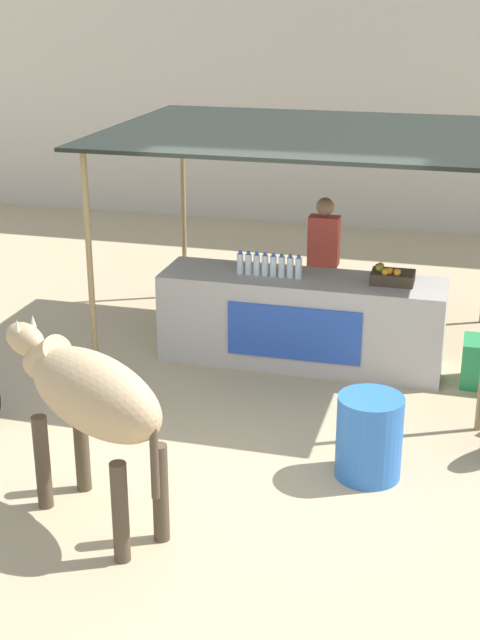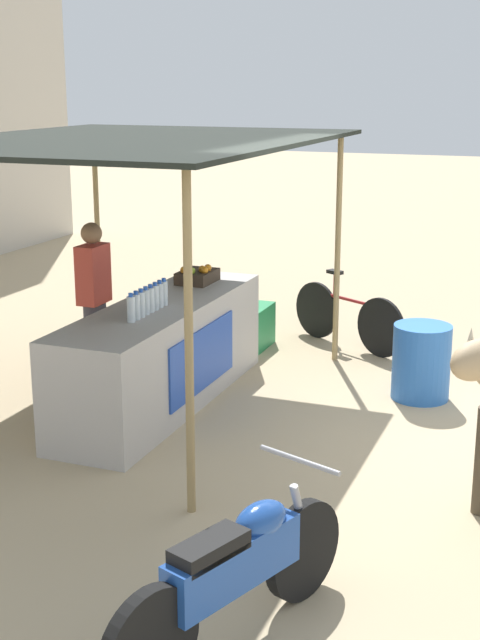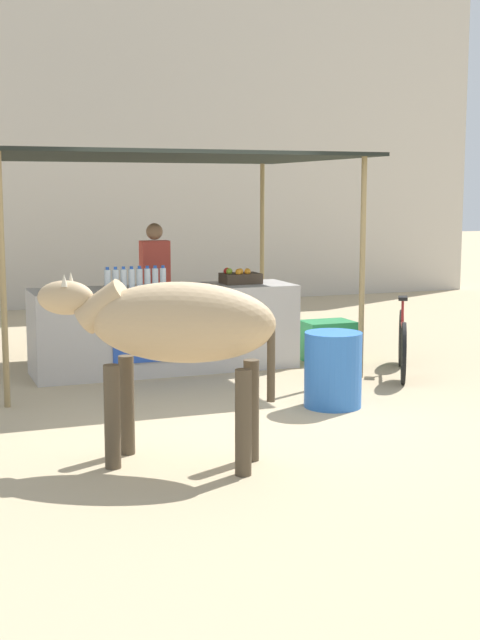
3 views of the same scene
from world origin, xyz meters
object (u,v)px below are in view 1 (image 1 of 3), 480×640
Objects in this scene: vendor_behind_counter at (323,267)px; fruit_crate at (392,276)px; cow at (90,396)px; water_barrel at (369,437)px; stall_counter at (301,320)px.

fruit_crate is at bearing -40.20° from vendor_behind_counter.
fruit_crate is at bearing 62.07° from cow.
cow reaches higher than water_barrel.
cow is at bearing -148.39° from water_barrel.
fruit_crate is 1.10m from vendor_behind_counter.
water_barrel is at bearing -72.71° from vendor_behind_counter.
fruit_crate is 3.90m from cow.
vendor_behind_counter is 3.14m from water_barrel.
vendor_behind_counter is at bearing 83.20° from stall_counter.
fruit_crate reaches higher than stall_counter.
fruit_crate is 0.27× the size of vendor_behind_counter.
cow reaches higher than stall_counter.
stall_counter is at bearing 114.60° from water_barrel.
stall_counter is 3.55m from cow.
cow is (-1.92, -1.18, 0.68)m from water_barrel.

